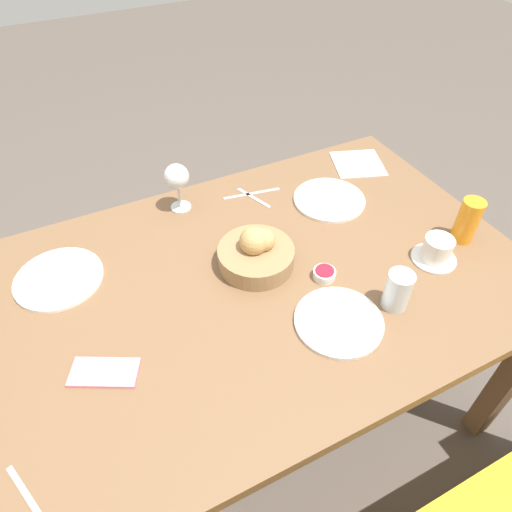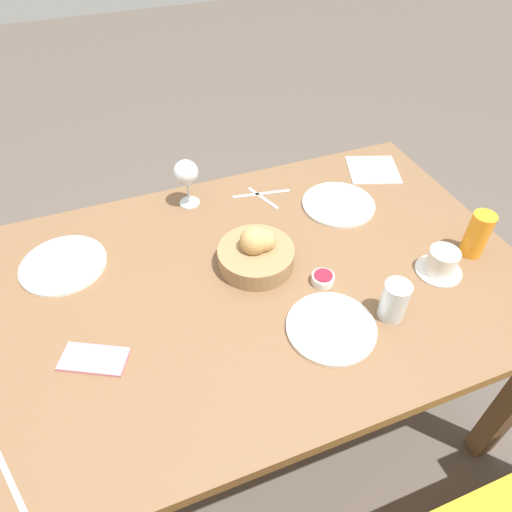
{
  "view_description": "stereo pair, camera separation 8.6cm",
  "coord_description": "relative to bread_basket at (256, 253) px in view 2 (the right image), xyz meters",
  "views": [
    {
      "loc": [
        0.33,
        0.75,
        1.61
      ],
      "look_at": [
        -0.06,
        -0.05,
        0.74
      ],
      "focal_mm": 32.0,
      "sensor_mm": 36.0,
      "label": 1
    },
    {
      "loc": [
        0.25,
        0.78,
        1.61
      ],
      "look_at": [
        -0.06,
        -0.05,
        0.74
      ],
      "focal_mm": 32.0,
      "sensor_mm": 36.0,
      "label": 2
    }
  ],
  "objects": [
    {
      "name": "ground_plane",
      "position": [
        0.06,
        0.05,
        -0.76
      ],
      "size": [
        10.0,
        10.0,
        0.0
      ],
      "primitive_type": "plane",
      "color": "#564C44"
    },
    {
      "name": "dining_table",
      "position": [
        0.06,
        0.05,
        -0.12
      ],
      "size": [
        1.54,
        0.94,
        0.71
      ],
      "color": "brown",
      "rests_on": "ground_plane"
    },
    {
      "name": "bread_basket",
      "position": [
        0.0,
        0.0,
        0.0
      ],
      "size": [
        0.21,
        0.21,
        0.12
      ],
      "color": "#99754C",
      "rests_on": "dining_table"
    },
    {
      "name": "plate_near_left",
      "position": [
        -0.34,
        -0.15,
        -0.04
      ],
      "size": [
        0.23,
        0.23,
        0.01
      ],
      "color": "white",
      "rests_on": "dining_table"
    },
    {
      "name": "plate_near_right",
      "position": [
        0.5,
        -0.18,
        -0.04
      ],
      "size": [
        0.23,
        0.23,
        0.01
      ],
      "color": "white",
      "rests_on": "dining_table"
    },
    {
      "name": "plate_far_center",
      "position": [
        -0.09,
        0.27,
        -0.04
      ],
      "size": [
        0.22,
        0.22,
        0.01
      ],
      "color": "white",
      "rests_on": "dining_table"
    },
    {
      "name": "juice_glass",
      "position": [
        -0.58,
        0.17,
        0.03
      ],
      "size": [
        0.06,
        0.06,
        0.13
      ],
      "color": "orange",
      "rests_on": "dining_table"
    },
    {
      "name": "water_tumbler",
      "position": [
        -0.25,
        0.29,
        0.01
      ],
      "size": [
        0.07,
        0.07,
        0.11
      ],
      "color": "silver",
      "rests_on": "dining_table"
    },
    {
      "name": "wine_glass",
      "position": [
        0.1,
        -0.33,
        0.07
      ],
      "size": [
        0.08,
        0.08,
        0.16
      ],
      "color": "silver",
      "rests_on": "dining_table"
    },
    {
      "name": "coffee_cup",
      "position": [
        -0.45,
        0.21,
        -0.01
      ],
      "size": [
        0.12,
        0.12,
        0.07
      ],
      "color": "white",
      "rests_on": "dining_table"
    },
    {
      "name": "jam_bowl_berry",
      "position": [
        -0.14,
        0.13,
        -0.03
      ],
      "size": [
        0.06,
        0.06,
        0.03
      ],
      "color": "white",
      "rests_on": "dining_table"
    },
    {
      "name": "fork_silver",
      "position": [
        0.63,
        0.37,
        -0.04
      ],
      "size": [
        0.07,
        0.18,
        0.0
      ],
      "color": "#B7B7BC",
      "rests_on": "dining_table"
    },
    {
      "name": "knife_silver",
      "position": [
        -0.13,
        -0.29,
        -0.04
      ],
      "size": [
        0.19,
        0.04,
        0.0
      ],
      "color": "#B7B7BC",
      "rests_on": "dining_table"
    },
    {
      "name": "spoon_coffee",
      "position": [
        -0.12,
        -0.27,
        -0.04
      ],
      "size": [
        0.06,
        0.14,
        0.0
      ],
      "color": "#B7B7BC",
      "rests_on": "dining_table"
    },
    {
      "name": "napkin",
      "position": [
        -0.54,
        -0.28,
        -0.04
      ],
      "size": [
        0.21,
        0.21,
        0.0
      ],
      "color": "white",
      "rests_on": "dining_table"
    },
    {
      "name": "cell_phone",
      "position": [
        0.46,
        0.16,
        -0.04
      ],
      "size": [
        0.17,
        0.13,
        0.01
      ],
      "color": "pink",
      "rests_on": "dining_table"
    }
  ]
}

